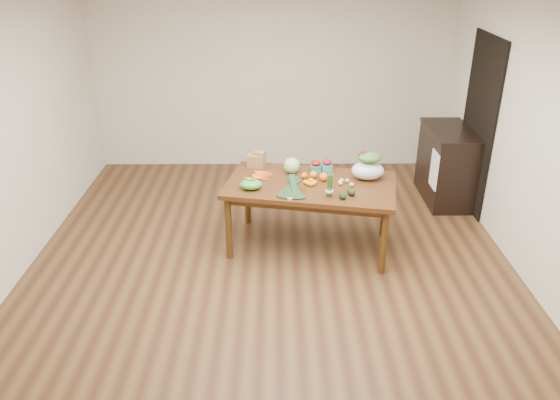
{
  "coord_description": "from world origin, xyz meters",
  "views": [
    {
      "loc": [
        0.05,
        -4.66,
        3.05
      ],
      "look_at": [
        0.09,
        0.0,
        0.82
      ],
      "focal_mm": 35.0,
      "sensor_mm": 36.0,
      "label": 1
    }
  ],
  "objects_px": {
    "cabinet": "(446,165)",
    "mandarin_cluster": "(311,181)",
    "cabbage": "(292,166)",
    "paper_bag": "(255,159)",
    "kale_bunch": "(292,188)",
    "salad_bag": "(368,167)",
    "asparagus_bundle": "(330,185)",
    "dining_table": "(310,215)"
  },
  "relations": [
    {
      "from": "paper_bag",
      "to": "salad_bag",
      "type": "bearing_deg",
      "value": -16.89
    },
    {
      "from": "salad_bag",
      "to": "cabbage",
      "type": "bearing_deg",
      "value": 168.04
    },
    {
      "from": "dining_table",
      "to": "asparagus_bundle",
      "type": "xyz_separation_m",
      "value": [
        0.16,
        -0.34,
        0.5
      ]
    },
    {
      "from": "cabinet",
      "to": "paper_bag",
      "type": "height_order",
      "value": "cabinet"
    },
    {
      "from": "cabinet",
      "to": "cabbage",
      "type": "height_order",
      "value": "cabinet"
    },
    {
      "from": "kale_bunch",
      "to": "salad_bag",
      "type": "distance_m",
      "value": 0.92
    },
    {
      "from": "cabinet",
      "to": "mandarin_cluster",
      "type": "xyz_separation_m",
      "value": [
        -1.8,
        -1.24,
        0.32
      ]
    },
    {
      "from": "cabinet",
      "to": "paper_bag",
      "type": "relative_size",
      "value": 4.24
    },
    {
      "from": "asparagus_bundle",
      "to": "salad_bag",
      "type": "distance_m",
      "value": 0.63
    },
    {
      "from": "mandarin_cluster",
      "to": "salad_bag",
      "type": "relative_size",
      "value": 0.52
    },
    {
      "from": "paper_bag",
      "to": "mandarin_cluster",
      "type": "height_order",
      "value": "paper_bag"
    },
    {
      "from": "paper_bag",
      "to": "mandarin_cluster",
      "type": "bearing_deg",
      "value": -40.93
    },
    {
      "from": "dining_table",
      "to": "salad_bag",
      "type": "bearing_deg",
      "value": 21.31
    },
    {
      "from": "mandarin_cluster",
      "to": "kale_bunch",
      "type": "height_order",
      "value": "kale_bunch"
    },
    {
      "from": "cabinet",
      "to": "mandarin_cluster",
      "type": "height_order",
      "value": "cabinet"
    },
    {
      "from": "dining_table",
      "to": "salad_bag",
      "type": "xyz_separation_m",
      "value": [
        0.61,
        0.11,
        0.51
      ]
    },
    {
      "from": "cabbage",
      "to": "kale_bunch",
      "type": "xyz_separation_m",
      "value": [
        -0.02,
        -0.58,
        -0.01
      ]
    },
    {
      "from": "asparagus_bundle",
      "to": "salad_bag",
      "type": "relative_size",
      "value": 0.72
    },
    {
      "from": "cabbage",
      "to": "mandarin_cluster",
      "type": "height_order",
      "value": "cabbage"
    },
    {
      "from": "paper_bag",
      "to": "cabbage",
      "type": "xyz_separation_m",
      "value": [
        0.4,
        -0.2,
        0.0
      ]
    },
    {
      "from": "dining_table",
      "to": "paper_bag",
      "type": "xyz_separation_m",
      "value": [
        -0.59,
        0.47,
        0.46
      ]
    },
    {
      "from": "dining_table",
      "to": "kale_bunch",
      "type": "distance_m",
      "value": 0.59
    },
    {
      "from": "asparagus_bundle",
      "to": "kale_bunch",
      "type": "bearing_deg",
      "value": -173.4
    },
    {
      "from": "cabinet",
      "to": "paper_bag",
      "type": "xyz_separation_m",
      "value": [
        -2.39,
        -0.73,
        0.37
      ]
    },
    {
      "from": "cabbage",
      "to": "asparagus_bundle",
      "type": "xyz_separation_m",
      "value": [
        0.36,
        -0.62,
        0.04
      ]
    },
    {
      "from": "dining_table",
      "to": "mandarin_cluster",
      "type": "distance_m",
      "value": 0.42
    },
    {
      "from": "asparagus_bundle",
      "to": "dining_table",
      "type": "bearing_deg",
      "value": 126.89
    },
    {
      "from": "kale_bunch",
      "to": "asparagus_bundle",
      "type": "height_order",
      "value": "asparagus_bundle"
    },
    {
      "from": "dining_table",
      "to": "salad_bag",
      "type": "relative_size",
      "value": 5.05
    },
    {
      "from": "cabbage",
      "to": "salad_bag",
      "type": "height_order",
      "value": "salad_bag"
    },
    {
      "from": "cabbage",
      "to": "mandarin_cluster",
      "type": "distance_m",
      "value": 0.37
    },
    {
      "from": "dining_table",
      "to": "mandarin_cluster",
      "type": "bearing_deg",
      "value": -84.77
    },
    {
      "from": "cabinet",
      "to": "salad_bag",
      "type": "bearing_deg",
      "value": -137.48
    },
    {
      "from": "salad_bag",
      "to": "dining_table",
      "type": "bearing_deg",
      "value": -169.95
    },
    {
      "from": "cabinet",
      "to": "salad_bag",
      "type": "height_order",
      "value": "salad_bag"
    },
    {
      "from": "dining_table",
      "to": "cabinet",
      "type": "bearing_deg",
      "value": 44.99
    },
    {
      "from": "mandarin_cluster",
      "to": "asparagus_bundle",
      "type": "height_order",
      "value": "asparagus_bundle"
    },
    {
      "from": "cabinet",
      "to": "kale_bunch",
      "type": "bearing_deg",
      "value": -143.09
    },
    {
      "from": "cabbage",
      "to": "mandarin_cluster",
      "type": "bearing_deg",
      "value": -59.13
    },
    {
      "from": "dining_table",
      "to": "mandarin_cluster",
      "type": "xyz_separation_m",
      "value": [
        -0.0,
        -0.04,
        0.41
      ]
    },
    {
      "from": "asparagus_bundle",
      "to": "paper_bag",
      "type": "bearing_deg",
      "value": 144.26
    },
    {
      "from": "cabbage",
      "to": "asparagus_bundle",
      "type": "bearing_deg",
      "value": -59.99
    }
  ]
}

